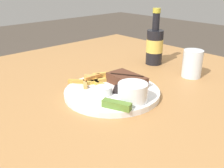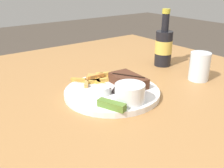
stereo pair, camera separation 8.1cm
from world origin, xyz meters
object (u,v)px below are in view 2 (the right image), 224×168
Objects in this scene: dinner_plate at (112,93)px; beer_bottle at (164,46)px; fork_utensil at (90,85)px; knife_utensil at (119,85)px; pickle_spear at (112,105)px; coleslaw_cup at (130,92)px; dipping_sauce_cup at (102,90)px; steak_portion at (127,80)px; drinking_glass at (200,66)px.

dinner_plate is 0.38m from beer_bottle.
fork_utensil is 0.40m from beer_bottle.
knife_utensil is at bearing -71.76° from beer_bottle.
dinner_plate is at bearing 142.72° from pickle_spear.
dipping_sauce_cup is (-0.09, -0.03, -0.02)m from coleslaw_cup.
beer_bottle is (-0.05, 0.39, 0.06)m from fork_utensil.
drinking_glass is (0.08, 0.27, 0.02)m from steak_portion.
drinking_glass is at bearing 92.80° from pickle_spear.
coleslaw_cup is 1.69× the size of dipping_sauce_cup.
steak_portion is 0.57× the size of beer_bottle.
knife_utensil is at bearing 134.66° from pickle_spear.
fork_utensil is at bearing 167.50° from pickle_spear.
dinner_plate is 0.34m from drinking_glass.
knife_utensil is 0.60× the size of beer_bottle.
steak_portion is at bearing 126.02° from pickle_spear.
drinking_glass is at bearing 78.96° from dipping_sauce_cup.
coleslaw_cup is at bearing -19.25° from fork_utensil.
steak_portion is 0.95× the size of knife_utensil.
pickle_spear is (0.10, -0.14, -0.01)m from steak_portion.
coleslaw_cup is (0.10, -0.08, 0.01)m from steak_portion.
dipping_sauce_cup is 0.08m from knife_utensil.
pickle_spear is (0.10, -0.08, 0.02)m from dinner_plate.
drinking_glass reaches higher than knife_utensil.
coleslaw_cup reaches higher than dinner_plate.
dinner_plate is 3.51× the size of coleslaw_cup.
drinking_glass is (0.07, 0.37, 0.02)m from dipping_sauce_cup.
steak_portion is 1.08× the size of fork_utensil.
pickle_spear is at bearing -19.69° from dipping_sauce_cup.
knife_utensil is (-0.11, 0.11, -0.01)m from pickle_spear.
dinner_plate is at bearing -71.79° from beer_bottle.
beer_bottle is at bearing 120.38° from coleslaw_cup.
coleslaw_cup is 0.84× the size of drinking_glass.
coleslaw_cup is (0.10, -0.01, 0.04)m from dinner_plate.
dinner_plate is at bearing -0.00° from fork_utensil.
dipping_sauce_cup is at bearing 160.31° from pickle_spear.
fork_utensil is 0.40m from drinking_glass.
coleslaw_cup is at bearing 92.30° from pickle_spear.
pickle_spear is 0.60× the size of knife_utensil.
fork_utensil is (-0.07, -0.10, -0.01)m from steak_portion.
steak_portion is at bearing -54.50° from knife_utensil.
drinking_glass is (0.08, 0.33, 0.04)m from dinner_plate.
dipping_sauce_cup is at bearing 154.45° from knife_utensil.
coleslaw_cup is 0.17m from fork_utensil.
knife_utensil reaches higher than fork_utensil.
steak_portion is at bearing 93.23° from dinner_plate.
steak_portion is 0.28m from drinking_glass.
dipping_sauce_cup is (0.01, -0.04, 0.02)m from dinner_plate.
steak_portion is 0.13m from coleslaw_cup.
pickle_spear is (0.00, -0.07, -0.02)m from coleslaw_cup.
pickle_spear reaches higher than knife_utensil.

